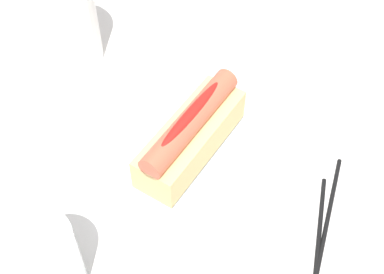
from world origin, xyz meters
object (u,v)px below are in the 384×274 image
(paper_towel_roll, at_px, (53,19))
(chopstick_far, at_px, (316,267))
(chopstick_near, at_px, (324,240))
(hotdog_front, at_px, (192,132))
(serving_bowl, at_px, (192,155))
(water_glass, at_px, (45,265))

(paper_towel_roll, xyz_separation_m, chopstick_far, (-0.02, -0.43, -0.06))
(chopstick_near, bearing_deg, paper_towel_roll, 66.77)
(hotdog_front, xyz_separation_m, chopstick_far, (-0.01, -0.18, -0.05))
(serving_bowl, relative_size, paper_towel_roll, 1.68)
(serving_bowl, height_order, chopstick_near, serving_bowl)
(serving_bowl, bearing_deg, chopstick_far, -93.19)
(water_glass, distance_m, chopstick_near, 0.28)
(hotdog_front, relative_size, water_glass, 1.74)
(serving_bowl, relative_size, chopstick_far, 1.02)
(water_glass, height_order, chopstick_far, water_glass)
(hotdog_front, bearing_deg, serving_bowl, 0.00)
(hotdog_front, height_order, paper_towel_roll, paper_towel_roll)
(water_glass, relative_size, chopstick_near, 0.41)
(serving_bowl, distance_m, chopstick_far, 0.18)
(water_glass, distance_m, paper_towel_roll, 0.33)
(water_glass, xyz_separation_m, paper_towel_roll, (0.21, 0.25, 0.02))
(serving_bowl, bearing_deg, hotdog_front, 180.00)
(serving_bowl, distance_m, water_glass, 0.20)
(paper_towel_roll, bearing_deg, water_glass, -129.77)
(serving_bowl, bearing_deg, water_glass, -179.68)
(serving_bowl, bearing_deg, chopstick_near, -83.18)
(hotdog_front, bearing_deg, chopstick_far, -93.19)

